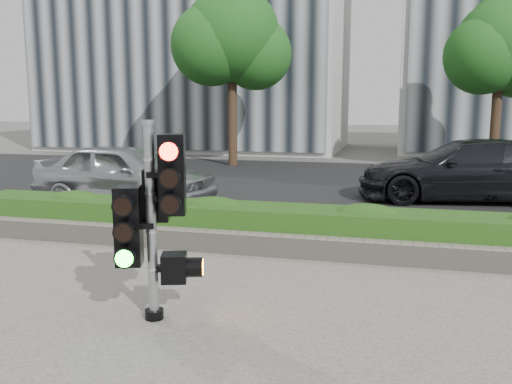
# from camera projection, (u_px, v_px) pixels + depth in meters

# --- Properties ---
(ground) EXTENTS (120.00, 120.00, 0.00)m
(ground) POSITION_uv_depth(u_px,v_px,m) (239.00, 295.00, 7.14)
(ground) COLOR #51514C
(ground) RESTS_ON ground
(road) EXTENTS (60.00, 13.00, 0.02)m
(road) POSITION_uv_depth(u_px,v_px,m) (330.00, 185.00, 16.69)
(road) COLOR black
(road) RESTS_ON ground
(curb) EXTENTS (60.00, 0.25, 0.12)m
(curb) POSITION_uv_depth(u_px,v_px,m) (286.00, 235.00, 10.14)
(curb) COLOR gray
(curb) RESTS_ON ground
(stone_wall) EXTENTS (12.00, 0.32, 0.34)m
(stone_wall) POSITION_uv_depth(u_px,v_px,m) (271.00, 245.00, 8.92)
(stone_wall) COLOR gray
(stone_wall) RESTS_ON sidewalk
(hedge) EXTENTS (12.00, 1.00, 0.68)m
(hedge) POSITION_uv_depth(u_px,v_px,m) (279.00, 226.00, 9.51)
(hedge) COLOR #457B26
(hedge) RESTS_ON sidewalk
(building_left) EXTENTS (16.00, 9.00, 15.00)m
(building_left) POSITION_uv_depth(u_px,v_px,m) (199.00, 13.00, 30.13)
(building_left) COLOR #B7B7B2
(building_left) RESTS_ON ground
(tree_left) EXTENTS (4.61, 4.03, 7.34)m
(tree_left) POSITION_uv_depth(u_px,v_px,m) (232.00, 38.00, 21.35)
(tree_left) COLOR black
(tree_left) RESTS_ON ground
(tree_right) EXTENTS (4.10, 3.58, 6.53)m
(tree_right) POSITION_uv_depth(u_px,v_px,m) (500.00, 49.00, 19.91)
(tree_right) COLOR black
(tree_right) RESTS_ON ground
(traffic_signal) EXTENTS (0.83, 0.71, 2.29)m
(traffic_signal) POSITION_uv_depth(u_px,v_px,m) (154.00, 211.00, 6.12)
(traffic_signal) COLOR black
(traffic_signal) RESTS_ON sidewalk
(car_silver) EXTENTS (4.70, 2.26, 1.55)m
(car_silver) POSITION_uv_depth(u_px,v_px,m) (125.00, 175.00, 13.15)
(car_silver) COLOR #A5A7AC
(car_silver) RESTS_ON road
(car_dark) EXTENTS (5.70, 2.92, 1.58)m
(car_dark) POSITION_uv_depth(u_px,v_px,m) (466.00, 170.00, 13.93)
(car_dark) COLOR black
(car_dark) RESTS_ON road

